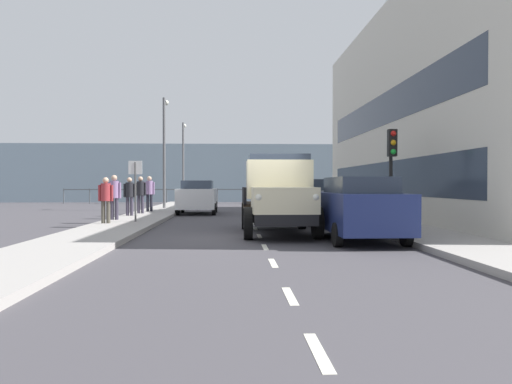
{
  "coord_description": "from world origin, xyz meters",
  "views": [
    {
      "loc": [
        0.78,
        14.28,
        1.53
      ],
      "look_at": [
        -0.47,
        -12.75,
        1.11
      ],
      "focal_mm": 35.21,
      "sensor_mm": 36.0,
      "label": 1
    }
  ],
  "objects_px": {
    "lamp_post_far": "(183,155)",
    "car_white_oppositeside_0": "(197,197)",
    "car_navy_kerbside_near": "(358,208)",
    "pedestrian_couple_b": "(130,193)",
    "lamp_post_promenade": "(164,142)",
    "traffic_light_near": "(392,156)",
    "pedestrian_couple_a": "(149,191)",
    "car_grey_kerbside_1": "(319,200)",
    "pedestrian_strolling": "(106,196)",
    "truck_vintage_cream": "(279,196)",
    "pedestrian_in_dark_coat": "(114,193)",
    "pedestrian_by_lamp": "(141,192)",
    "street_sign": "(135,180)"
  },
  "relations": [
    {
      "from": "lamp_post_far",
      "to": "car_white_oppositeside_0",
      "type": "bearing_deg",
      "value": 98.6
    },
    {
      "from": "car_navy_kerbside_near",
      "to": "pedestrian_couple_b",
      "type": "bearing_deg",
      "value": -47.99
    },
    {
      "from": "lamp_post_promenade",
      "to": "traffic_light_near",
      "type": "bearing_deg",
      "value": 125.16
    },
    {
      "from": "car_white_oppositeside_0",
      "to": "pedestrian_couple_a",
      "type": "bearing_deg",
      "value": 8.53
    },
    {
      "from": "car_grey_kerbside_1",
      "to": "pedestrian_strolling",
      "type": "height_order",
      "value": "pedestrian_strolling"
    },
    {
      "from": "pedestrian_couple_a",
      "to": "traffic_light_near",
      "type": "relative_size",
      "value": 0.56
    },
    {
      "from": "pedestrian_couple_a",
      "to": "truck_vintage_cream",
      "type": "bearing_deg",
      "value": 118.04
    },
    {
      "from": "pedestrian_strolling",
      "to": "pedestrian_in_dark_coat",
      "type": "distance_m",
      "value": 1.8
    },
    {
      "from": "lamp_post_promenade",
      "to": "lamp_post_far",
      "type": "xyz_separation_m",
      "value": [
        -0.12,
        -10.01,
        -0.11
      ]
    },
    {
      "from": "lamp_post_far",
      "to": "lamp_post_promenade",
      "type": "bearing_deg",
      "value": 89.31
    },
    {
      "from": "truck_vintage_cream",
      "to": "lamp_post_far",
      "type": "distance_m",
      "value": 25.15
    },
    {
      "from": "truck_vintage_cream",
      "to": "car_navy_kerbside_near",
      "type": "xyz_separation_m",
      "value": [
        -2.01,
        1.68,
        -0.28
      ]
    },
    {
      "from": "pedestrian_couple_a",
      "to": "lamp_post_far",
      "type": "distance_m",
      "value": 14.11
    },
    {
      "from": "pedestrian_couple_a",
      "to": "pedestrian_by_lamp",
      "type": "bearing_deg",
      "value": 85.37
    },
    {
      "from": "pedestrian_by_lamp",
      "to": "truck_vintage_cream",
      "type": "bearing_deg",
      "value": 123.02
    },
    {
      "from": "truck_vintage_cream",
      "to": "pedestrian_strolling",
      "type": "height_order",
      "value": "truck_vintage_cream"
    },
    {
      "from": "lamp_post_far",
      "to": "street_sign",
      "type": "relative_size",
      "value": 2.76
    },
    {
      "from": "pedestrian_couple_b",
      "to": "lamp_post_far",
      "type": "distance_m",
      "value": 17.53
    },
    {
      "from": "pedestrian_couple_b",
      "to": "lamp_post_far",
      "type": "height_order",
      "value": "lamp_post_far"
    },
    {
      "from": "pedestrian_couple_b",
      "to": "pedestrian_couple_a",
      "type": "distance_m",
      "value": 3.47
    },
    {
      "from": "car_white_oppositeside_0",
      "to": "truck_vintage_cream",
      "type": "bearing_deg",
      "value": 106.42
    },
    {
      "from": "lamp_post_far",
      "to": "truck_vintage_cream",
      "type": "bearing_deg",
      "value": 102.16
    },
    {
      "from": "pedestrian_strolling",
      "to": "car_white_oppositeside_0",
      "type": "bearing_deg",
      "value": -108.14
    },
    {
      "from": "car_navy_kerbside_near",
      "to": "street_sign",
      "type": "xyz_separation_m",
      "value": [
        7.01,
        -5.31,
        0.79
      ]
    },
    {
      "from": "pedestrian_strolling",
      "to": "lamp_post_far",
      "type": "distance_m",
      "value": 21.81
    },
    {
      "from": "car_navy_kerbside_near",
      "to": "pedestrian_by_lamp",
      "type": "height_order",
      "value": "pedestrian_by_lamp"
    },
    {
      "from": "pedestrian_in_dark_coat",
      "to": "lamp_post_far",
      "type": "bearing_deg",
      "value": -92.15
    },
    {
      "from": "pedestrian_in_dark_coat",
      "to": "pedestrian_by_lamp",
      "type": "distance_m",
      "value": 4.28
    },
    {
      "from": "pedestrian_in_dark_coat",
      "to": "car_grey_kerbside_1",
      "type": "bearing_deg",
      "value": 178.57
    },
    {
      "from": "car_white_oppositeside_0",
      "to": "lamp_post_promenade",
      "type": "xyz_separation_m",
      "value": [
        2.16,
        -3.48,
        3.08
      ]
    },
    {
      "from": "traffic_light_near",
      "to": "lamp_post_promenade",
      "type": "xyz_separation_m",
      "value": [
        9.27,
        -13.16,
        1.51
      ]
    },
    {
      "from": "lamp_post_promenade",
      "to": "street_sign",
      "type": "distance_m",
      "value": 11.05
    },
    {
      "from": "pedestrian_couple_b",
      "to": "pedestrian_couple_a",
      "type": "relative_size",
      "value": 0.94
    },
    {
      "from": "lamp_post_far",
      "to": "street_sign",
      "type": "distance_m",
      "value": 20.93
    },
    {
      "from": "truck_vintage_cream",
      "to": "pedestrian_couple_a",
      "type": "distance_m",
      "value": 11.99
    },
    {
      "from": "car_white_oppositeside_0",
      "to": "lamp_post_promenade",
      "type": "distance_m",
      "value": 5.13
    },
    {
      "from": "street_sign",
      "to": "car_grey_kerbside_1",
      "type": "bearing_deg",
      "value": -173.55
    },
    {
      "from": "pedestrian_in_dark_coat",
      "to": "pedestrian_by_lamp",
      "type": "height_order",
      "value": "pedestrian_by_lamp"
    },
    {
      "from": "pedestrian_couple_a",
      "to": "street_sign",
      "type": "height_order",
      "value": "street_sign"
    },
    {
      "from": "car_grey_kerbside_1",
      "to": "traffic_light_near",
      "type": "distance_m",
      "value": 3.99
    },
    {
      "from": "pedestrian_strolling",
      "to": "pedestrian_in_dark_coat",
      "type": "bearing_deg",
      "value": -86.12
    },
    {
      "from": "pedestrian_strolling",
      "to": "pedestrian_couple_b",
      "type": "height_order",
      "value": "pedestrian_couple_b"
    },
    {
      "from": "truck_vintage_cream",
      "to": "lamp_post_promenade",
      "type": "height_order",
      "value": "lamp_post_promenade"
    },
    {
      "from": "lamp_post_promenade",
      "to": "car_navy_kerbside_near",
      "type": "bearing_deg",
      "value": 114.65
    },
    {
      "from": "car_white_oppositeside_0",
      "to": "traffic_light_near",
      "type": "xyz_separation_m",
      "value": [
        -7.11,
        9.68,
        1.58
      ]
    },
    {
      "from": "lamp_post_promenade",
      "to": "pedestrian_in_dark_coat",
      "type": "bearing_deg",
      "value": 86.37
    },
    {
      "from": "car_grey_kerbside_1",
      "to": "lamp_post_far",
      "type": "distance_m",
      "value": 21.51
    },
    {
      "from": "car_grey_kerbside_1",
      "to": "lamp_post_far",
      "type": "height_order",
      "value": "lamp_post_far"
    },
    {
      "from": "car_grey_kerbside_1",
      "to": "street_sign",
      "type": "relative_size",
      "value": 1.8
    },
    {
      "from": "car_grey_kerbside_1",
      "to": "car_white_oppositeside_0",
      "type": "distance_m",
      "value": 8.37
    }
  ]
}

